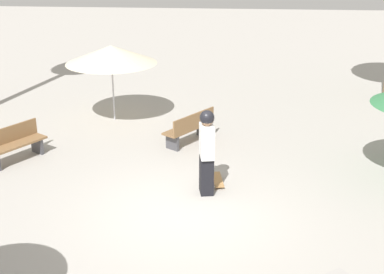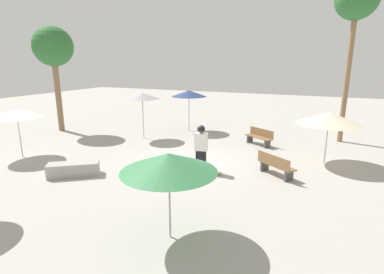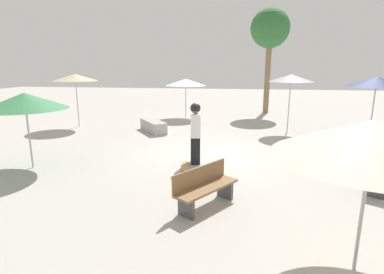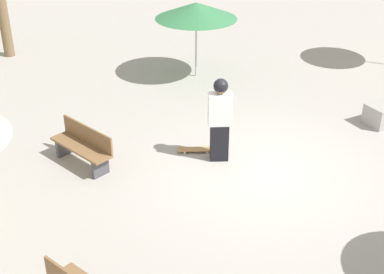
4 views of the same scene
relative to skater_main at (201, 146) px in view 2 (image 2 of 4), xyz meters
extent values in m
plane|color=#ADA8A0|center=(0.89, -0.40, -1.00)|extent=(60.00, 60.00, 0.00)
cube|color=black|center=(0.00, 0.00, -0.58)|extent=(0.43, 0.34, 0.84)
cube|color=white|center=(0.00, 0.00, 0.18)|extent=(0.53, 0.36, 0.69)
sphere|color=#8C6647|center=(0.00, 0.00, 0.67)|extent=(0.27, 0.27, 0.27)
sphere|color=black|center=(0.00, 0.00, 0.70)|extent=(0.31, 0.31, 0.31)
cube|color=#B7844C|center=(-0.53, 0.23, -0.94)|extent=(0.82, 0.33, 0.02)
cylinder|color=silver|center=(-0.76, 0.10, -0.98)|extent=(0.06, 0.04, 0.05)
cylinder|color=silver|center=(-0.79, 0.27, -0.98)|extent=(0.06, 0.04, 0.05)
cylinder|color=silver|center=(-0.27, 0.18, -0.98)|extent=(0.06, 0.04, 0.05)
cylinder|color=silver|center=(-0.30, 0.35, -0.98)|extent=(0.06, 0.04, 0.05)
cube|color=#A8A39E|center=(4.24, 2.52, -0.75)|extent=(1.88, 1.60, 0.51)
cube|color=#47474C|center=(-1.84, -4.38, -0.80)|extent=(0.28, 0.38, 0.40)
cube|color=#47474C|center=(-0.79, -5.05, -0.80)|extent=(0.28, 0.38, 0.40)
cube|color=olive|center=(-1.32, -4.72, -0.58)|extent=(1.59, 1.22, 0.05)
cube|color=olive|center=(-1.42, -4.89, -0.35)|extent=(1.38, 0.88, 0.40)
cube|color=#47474C|center=(-2.35, -1.00, -0.80)|extent=(0.29, 0.37, 0.40)
cube|color=#47474C|center=(-3.37, -0.28, -0.80)|extent=(0.29, 0.37, 0.40)
cube|color=olive|center=(-2.86, -0.64, -0.58)|extent=(1.56, 1.28, 0.05)
cube|color=olive|center=(-2.74, -0.48, -0.35)|extent=(1.33, 0.96, 0.40)
cylinder|color=#B7B7BC|center=(4.96, -3.49, 0.23)|extent=(0.05, 0.05, 2.46)
cone|color=#99999E|center=(4.96, -3.49, 1.41)|extent=(1.91, 1.91, 0.32)
cylinder|color=#B7B7BC|center=(-1.10, 4.68, 0.01)|extent=(0.05, 0.05, 2.03)
cone|color=#387F4C|center=(-1.10, 4.68, 0.96)|extent=(2.33, 2.33, 0.45)
cylinder|color=#B7B7BC|center=(-4.53, -3.00, 0.02)|extent=(0.05, 0.05, 2.05)
cone|color=beige|center=(-4.53, -3.00, 0.97)|extent=(2.63, 2.63, 0.52)
cylinder|color=#B7B7BC|center=(3.41, -6.29, 0.20)|extent=(0.05, 0.05, 2.41)
cone|color=navy|center=(3.41, -6.29, 1.35)|extent=(2.16, 2.16, 0.38)
cylinder|color=#B7B7BC|center=(8.21, 1.69, 0.04)|extent=(0.05, 0.05, 2.08)
cone|color=white|center=(8.21, 1.69, 1.02)|extent=(2.28, 2.28, 0.37)
cylinder|color=#896B4C|center=(-5.24, -7.27, 2.48)|extent=(0.27, 0.27, 6.97)
cylinder|color=#896B4C|center=(10.82, -3.05, 1.39)|extent=(0.35, 0.35, 4.78)
sphere|color=#2D6B33|center=(10.82, -3.05, 4.13)|extent=(2.35, 2.35, 2.35)
camera|label=1|loc=(10.30, 0.54, 4.27)|focal=50.00mm
camera|label=2|loc=(-4.30, 10.53, 3.26)|focal=28.00mm
camera|label=3|loc=(-8.69, -1.19, 1.91)|focal=28.00mm
camera|label=4|loc=(0.75, -9.99, 4.93)|focal=50.00mm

